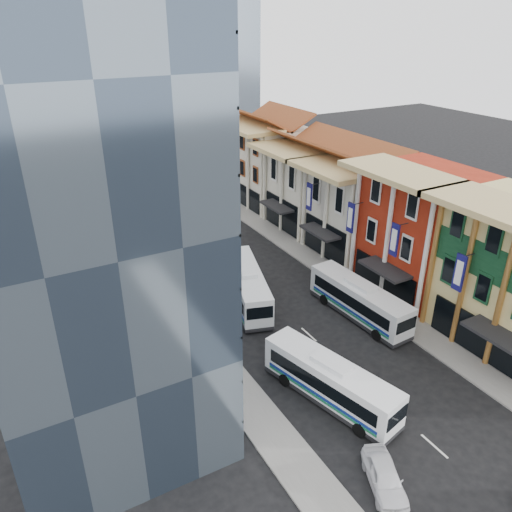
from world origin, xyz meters
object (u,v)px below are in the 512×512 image
bus_left_near (330,380)px  bus_left_far (247,285)px  sedan_left (385,477)px  bus_right (359,300)px  office_tower (63,182)px

bus_left_near → bus_left_far: bearing=70.9°
bus_left_near → sedan_left: bearing=-116.0°
bus_left_far → bus_right: (7.50, -7.19, -0.05)m
bus_left_far → bus_right: bearing=-26.7°
office_tower → bus_right: size_ratio=2.75×
sedan_left → bus_right: bearing=79.0°
bus_left_near → bus_left_far: 14.78m
bus_right → sedan_left: size_ratio=2.46×
bus_left_near → sedan_left: 7.59m
office_tower → bus_right: 26.38m
bus_left_near → sedan_left: bus_left_near is taller
office_tower → sedan_left: (12.14, -18.67, -14.25)m
office_tower → bus_left_near: (13.70, -11.30, -13.29)m
office_tower → sedan_left: office_tower is taller
bus_left_far → bus_right: size_ratio=1.03×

